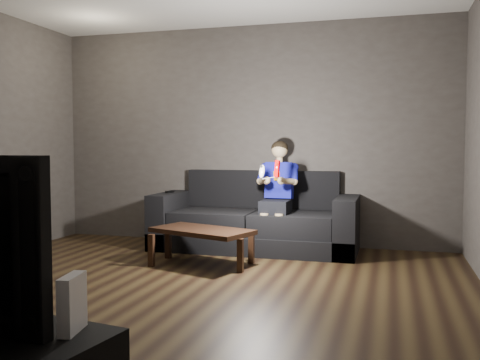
% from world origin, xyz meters
% --- Properties ---
extents(floor, '(5.00, 5.00, 0.00)m').
position_xyz_m(floor, '(0.00, 0.00, 0.00)').
color(floor, black).
rests_on(floor, ground).
extents(back_wall, '(5.00, 0.04, 2.70)m').
position_xyz_m(back_wall, '(0.00, 2.50, 1.35)').
color(back_wall, '#3C3735').
rests_on(back_wall, ground).
extents(sofa, '(2.37, 1.02, 0.91)m').
position_xyz_m(sofa, '(0.18, 2.14, 0.30)').
color(sofa, black).
rests_on(sofa, floor).
extents(child, '(0.47, 0.58, 1.16)m').
position_xyz_m(child, '(0.45, 2.08, 0.76)').
color(child, black).
rests_on(child, sofa).
extents(wii_remote_red, '(0.06, 0.07, 0.18)m').
position_xyz_m(wii_remote_red, '(0.54, 1.63, 0.97)').
color(wii_remote_red, '#DC0002').
rests_on(wii_remote_red, child).
extents(nunchuk_white, '(0.08, 0.11, 0.16)m').
position_xyz_m(nunchuk_white, '(0.37, 1.63, 0.94)').
color(nunchuk_white, silver).
rests_on(nunchuk_white, child).
extents(wii_remote_black, '(0.06, 0.16, 0.03)m').
position_xyz_m(wii_remote_black, '(-0.88, 2.06, 0.66)').
color(wii_remote_black, black).
rests_on(wii_remote_black, sofa).
extents(coffee_table, '(1.14, 0.83, 0.37)m').
position_xyz_m(coffee_table, '(-0.14, 1.14, 0.32)').
color(coffee_table, black).
rests_on(coffee_table, floor).
extents(wii_console, '(0.08, 0.17, 0.21)m').
position_xyz_m(wii_console, '(0.59, -2.27, 0.63)').
color(wii_console, silver).
rests_on(wii_console, media_console).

